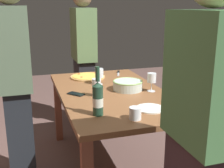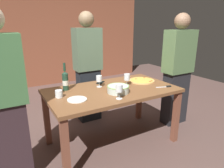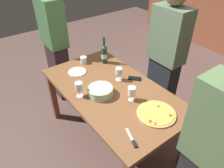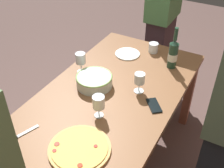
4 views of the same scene
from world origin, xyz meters
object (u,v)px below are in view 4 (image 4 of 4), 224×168
dining_table (112,101)px  serving_bowl (94,80)px  pizza (80,148)px  cell_phone (154,105)px  wine_glass_by_bottle (99,103)px  wine_glass_near_pizza (140,79)px  wine_bottle (173,54)px  pizza_knife (18,136)px  person_guest_right (163,15)px  cup_amber (153,48)px  side_plate (127,54)px  wine_glass_far_left (81,59)px

dining_table → serving_bowl: (0.00, -0.15, 0.14)m
pizza → cell_phone: size_ratio=2.46×
wine_glass_by_bottle → wine_glass_near_pizza: bearing=161.5°
dining_table → wine_bottle: wine_bottle is taller
wine_glass_by_bottle → pizza_knife: wine_glass_by_bottle is taller
pizza_knife → person_guest_right: person_guest_right is taller
cup_amber → cell_phone: (0.65, 0.27, -0.04)m
cell_phone → person_guest_right: 1.26m
cup_amber → person_guest_right: size_ratio=0.05×
side_plate → cell_phone: 0.68m
wine_glass_by_bottle → serving_bowl: bearing=-142.9°
wine_glass_near_pizza → side_plate: 0.52m
serving_bowl → wine_glass_far_left: size_ratio=1.61×
wine_glass_by_bottle → cell_phone: wine_glass_by_bottle is taller
wine_glass_near_pizza → wine_glass_by_bottle: (0.35, -0.12, 0.00)m
pizza → cell_phone: pizza is taller
side_plate → person_guest_right: 0.69m
wine_glass_far_left → cell_phone: (0.10, 0.65, -0.11)m
pizza → wine_glass_far_left: size_ratio=2.17×
pizza → side_plate: 1.08m
pizza → cup_amber: 1.20m
wine_bottle → pizza_knife: wine_bottle is taller
pizza → cup_amber: cup_amber is taller
cell_phone → wine_glass_far_left: bearing=-49.4°
wine_bottle → cell_phone: 0.52m
serving_bowl → cell_phone: serving_bowl is taller
cell_phone → pizza_knife: 0.87m
pizza → wine_bottle: (-1.05, 0.16, 0.11)m
wine_glass_far_left → cup_amber: bearing=146.0°
serving_bowl → person_guest_right: 1.20m
cup_amber → person_guest_right: bearing=-166.5°
wine_glass_by_bottle → pizza: bearing=9.6°
cell_phone → person_guest_right: person_guest_right is taller
wine_bottle → wine_glass_near_pizza: 0.42m
dining_table → wine_bottle: size_ratio=4.74×
dining_table → serving_bowl: 0.20m
dining_table → pizza: bearing=9.9°
pizza → person_guest_right: (-1.73, -0.18, 0.10)m
wine_glass_far_left → cup_amber: (-0.55, 0.37, -0.07)m
pizza → wine_glass_by_bottle: size_ratio=2.31×
wine_glass_far_left → pizza_knife: wine_glass_far_left is taller
dining_table → cup_amber: size_ratio=19.45×
dining_table → cell_phone: size_ratio=11.11×
wine_glass_near_pizza → wine_glass_by_bottle: size_ratio=0.97×
wine_glass_near_pizza → pizza_knife: (0.73, -0.44, -0.10)m
cell_phone → side_plate: bearing=-89.0°
dining_table → wine_glass_by_bottle: bearing=10.3°
wine_bottle → wine_glass_by_bottle: (0.76, -0.21, -0.01)m
side_plate → pizza_knife: (1.15, -0.14, 0.00)m
pizza → pizza_knife: (0.10, -0.37, -0.00)m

